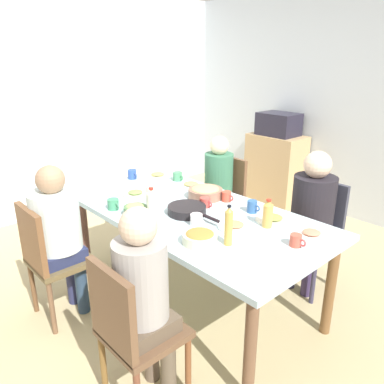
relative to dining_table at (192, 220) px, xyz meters
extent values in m
plane|color=tan|center=(0.00, 0.00, -0.69)|extent=(6.05, 6.05, 0.00)
cube|color=silver|center=(0.00, 2.58, 0.61)|extent=(5.19, 0.12, 2.60)
cube|color=silver|center=(-2.54, 0.00, 0.61)|extent=(0.12, 5.29, 2.60)
cube|color=silver|center=(0.00, 0.00, 0.05)|extent=(2.07, 1.05, 0.04)
cylinder|color=brown|center=(-0.93, -0.43, -0.33)|extent=(0.07, 0.07, 0.72)
cylinder|color=brown|center=(0.93, -0.43, -0.33)|extent=(0.07, 0.07, 0.72)
cylinder|color=brown|center=(-0.93, 0.43, -0.33)|extent=(0.07, 0.07, 0.72)
cylinder|color=brown|center=(0.93, 0.43, -0.33)|extent=(0.07, 0.07, 0.72)
cube|color=brown|center=(-0.52, 0.83, -0.25)|extent=(0.40, 0.40, 0.04)
cylinder|color=brown|center=(-0.35, 1.00, -0.48)|extent=(0.04, 0.04, 0.43)
cylinder|color=brown|center=(-0.69, 1.00, -0.48)|extent=(0.04, 0.04, 0.43)
cylinder|color=brown|center=(-0.35, 0.66, -0.48)|extent=(0.04, 0.04, 0.43)
cylinder|color=brown|center=(-0.69, 0.66, -0.48)|extent=(0.04, 0.04, 0.43)
cube|color=brown|center=(-0.52, 1.01, -0.02)|extent=(0.38, 0.04, 0.45)
cylinder|color=#312E48|center=(-0.44, 0.73, -0.47)|extent=(0.09, 0.09, 0.45)
cylinder|color=#312F50|center=(-0.60, 0.73, -0.47)|extent=(0.09, 0.09, 0.45)
cube|color=#363552|center=(-0.52, 0.83, -0.19)|extent=(0.30, 0.30, 0.10)
cylinder|color=#3A7456|center=(-0.52, 0.83, 0.07)|extent=(0.28, 0.28, 0.42)
sphere|color=beige|center=(-0.52, 0.83, 0.36)|extent=(0.18, 0.18, 0.18)
cube|color=#273A53|center=(0.52, 0.83, -0.25)|extent=(0.40, 0.40, 0.04)
cylinder|color=#253043|center=(0.69, 1.00, -0.48)|extent=(0.04, 0.04, 0.43)
cylinder|color=#2F3E44|center=(0.35, 1.00, -0.48)|extent=(0.04, 0.04, 0.43)
cylinder|color=#35324A|center=(0.69, 0.66, -0.48)|extent=(0.04, 0.04, 0.43)
cylinder|color=#32384B|center=(0.35, 0.66, -0.48)|extent=(0.04, 0.04, 0.43)
cube|color=#353745|center=(0.52, 1.01, -0.02)|extent=(0.38, 0.04, 0.45)
cylinder|color=#34284B|center=(0.60, 0.73, -0.47)|extent=(0.09, 0.09, 0.45)
cylinder|color=#363251|center=(0.44, 0.73, -0.47)|extent=(0.09, 0.09, 0.45)
cube|color=#292D50|center=(0.52, 0.83, -0.19)|extent=(0.30, 0.30, 0.10)
cylinder|color=black|center=(0.52, 0.83, 0.07)|extent=(0.33, 0.33, 0.43)
sphere|color=beige|center=(0.52, 0.83, 0.38)|extent=(0.21, 0.21, 0.21)
cube|color=brown|center=(0.52, -0.83, -0.25)|extent=(0.40, 0.40, 0.04)
cylinder|color=brown|center=(0.35, -1.00, -0.48)|extent=(0.04, 0.04, 0.43)
cylinder|color=brown|center=(0.35, -0.66, -0.48)|extent=(0.04, 0.04, 0.43)
cylinder|color=brown|center=(0.69, -0.66, -0.48)|extent=(0.04, 0.04, 0.43)
cube|color=brown|center=(0.52, -1.01, -0.02)|extent=(0.38, 0.04, 0.45)
cylinder|color=brown|center=(0.44, -0.73, -0.47)|extent=(0.09, 0.09, 0.45)
cylinder|color=brown|center=(0.60, -0.73, -0.47)|extent=(0.09, 0.09, 0.45)
cube|color=brown|center=(0.52, -0.83, -0.19)|extent=(0.30, 0.30, 0.10)
cylinder|color=#9F9B96|center=(0.52, -0.83, 0.08)|extent=(0.28, 0.28, 0.44)
sphere|color=beige|center=(0.52, -0.83, 0.38)|extent=(0.19, 0.19, 0.19)
cube|color=brown|center=(-0.52, -0.83, -0.25)|extent=(0.40, 0.40, 0.04)
cylinder|color=brown|center=(-0.69, -1.00, -0.48)|extent=(0.04, 0.04, 0.43)
cylinder|color=brown|center=(-0.35, -1.00, -0.48)|extent=(0.04, 0.04, 0.43)
cylinder|color=brown|center=(-0.69, -0.66, -0.48)|extent=(0.04, 0.04, 0.43)
cylinder|color=brown|center=(-0.35, -0.66, -0.48)|extent=(0.04, 0.04, 0.43)
cube|color=brown|center=(-0.52, -1.01, -0.02)|extent=(0.38, 0.04, 0.45)
cylinder|color=navy|center=(-0.60, -0.73, -0.47)|extent=(0.09, 0.09, 0.45)
cylinder|color=#273B53|center=(-0.44, -0.73, -0.47)|extent=(0.09, 0.09, 0.45)
cube|color=#232A4D|center=(-0.52, -0.83, -0.19)|extent=(0.30, 0.30, 0.10)
cylinder|color=silver|center=(-0.52, -0.83, 0.07)|extent=(0.34, 0.34, 0.43)
sphere|color=#A47F5E|center=(-0.52, -0.83, 0.38)|extent=(0.20, 0.20, 0.20)
cylinder|color=white|center=(0.83, 0.28, 0.08)|extent=(0.21, 0.21, 0.01)
ellipsoid|color=tan|center=(0.83, 0.28, 0.10)|extent=(0.11, 0.11, 0.02)
cylinder|color=#E6E9C6|center=(-0.85, 0.33, 0.08)|extent=(0.22, 0.22, 0.01)
ellipsoid|color=tan|center=(-0.85, 0.33, 0.10)|extent=(0.12, 0.12, 0.02)
cylinder|color=white|center=(0.41, 0.01, 0.08)|extent=(0.23, 0.23, 0.01)
ellipsoid|color=tan|center=(0.41, 0.01, 0.10)|extent=(0.12, 0.12, 0.02)
cylinder|color=#ECE6C2|center=(-0.57, -0.12, 0.08)|extent=(0.22, 0.22, 0.01)
ellipsoid|color=#7A9E51|center=(-0.57, -0.12, 0.10)|extent=(0.12, 0.12, 0.02)
cylinder|color=#EBE7CD|center=(0.51, 0.30, 0.08)|extent=(0.24, 0.24, 0.01)
ellipsoid|color=olive|center=(0.51, 0.30, 0.10)|extent=(0.13, 0.13, 0.02)
cylinder|color=silver|center=(-0.42, 0.37, 0.08)|extent=(0.23, 0.23, 0.01)
ellipsoid|color=tan|center=(-0.42, 0.37, 0.10)|extent=(0.13, 0.13, 0.02)
cylinder|color=beige|center=(0.41, -0.31, 0.10)|extent=(0.22, 0.22, 0.06)
ellipsoid|color=#A87A35|center=(0.41, -0.31, 0.14)|extent=(0.17, 0.17, 0.04)
cylinder|color=#4E7A49|center=(-0.22, -0.35, 0.11)|extent=(0.17, 0.17, 0.07)
ellipsoid|color=#88AD60|center=(-0.22, -0.35, 0.14)|extent=(0.13, 0.13, 0.04)
cylinder|color=#91654F|center=(-0.14, 0.27, 0.11)|extent=(0.28, 0.28, 0.08)
ellipsoid|color=#D4B66E|center=(-0.14, 0.27, 0.15)|extent=(0.22, 0.22, 0.04)
cylinder|color=black|center=(0.01, -0.06, 0.10)|extent=(0.28, 0.28, 0.06)
cylinder|color=black|center=(0.24, -0.06, 0.12)|extent=(0.18, 0.02, 0.02)
cylinder|color=#C7523E|center=(0.83, 0.09, 0.11)|extent=(0.07, 0.07, 0.08)
torus|color=#C74544|center=(0.88, 0.09, 0.11)|extent=(0.05, 0.01, 0.05)
cylinder|color=#2E4FA3|center=(-0.96, 0.12, 0.12)|extent=(0.08, 0.08, 0.09)
torus|color=#385496|center=(-0.91, 0.12, 0.12)|extent=(0.05, 0.01, 0.05)
cylinder|color=white|center=(0.21, -0.15, 0.11)|extent=(0.08, 0.08, 0.08)
torus|color=white|center=(0.26, -0.15, 0.11)|extent=(0.05, 0.01, 0.05)
cylinder|color=#CF4A35|center=(0.03, 0.34, 0.11)|extent=(0.07, 0.07, 0.08)
torus|color=#CB433A|center=(0.08, 0.34, 0.11)|extent=(0.05, 0.01, 0.05)
cylinder|color=#C8453D|center=(0.01, 0.13, 0.11)|extent=(0.08, 0.08, 0.07)
torus|color=#D34446|center=(0.06, 0.13, 0.11)|extent=(0.05, 0.01, 0.05)
cylinder|color=#315D9A|center=(0.32, 0.31, 0.12)|extent=(0.07, 0.07, 0.09)
torus|color=#365B9F|center=(0.36, 0.31, 0.12)|extent=(0.05, 0.01, 0.05)
cylinder|color=#418F66|center=(-0.42, -0.41, 0.11)|extent=(0.08, 0.08, 0.08)
torus|color=#488966|center=(-0.37, -0.41, 0.11)|extent=(0.05, 0.01, 0.05)
cylinder|color=#4C9264|center=(-0.64, 0.40, 0.11)|extent=(0.08, 0.08, 0.08)
torus|color=#49935D|center=(-0.58, 0.40, 0.11)|extent=(0.05, 0.01, 0.05)
cylinder|color=gold|center=(0.55, -0.20, 0.18)|extent=(0.05, 0.05, 0.22)
cone|color=gold|center=(0.55, -0.20, 0.31)|extent=(0.05, 0.05, 0.03)
cylinder|color=black|center=(0.55, -0.20, 0.33)|extent=(0.03, 0.03, 0.01)
cylinder|color=silver|center=(-0.20, -0.24, 0.17)|extent=(0.06, 0.06, 0.19)
cone|color=silver|center=(-0.20, -0.24, 0.28)|extent=(0.05, 0.05, 0.03)
cylinder|color=white|center=(-0.20, -0.24, 0.30)|extent=(0.03, 0.03, 0.01)
cylinder|color=silver|center=(-0.11, -0.29, 0.16)|extent=(0.07, 0.07, 0.18)
cone|color=beige|center=(-0.11, -0.29, 0.27)|extent=(0.06, 0.06, 0.03)
cylinder|color=red|center=(-0.11, -0.29, 0.29)|extent=(0.03, 0.03, 0.01)
cylinder|color=gold|center=(0.55, 0.19, 0.15)|extent=(0.07, 0.07, 0.16)
cone|color=gold|center=(0.55, 0.19, 0.25)|extent=(0.06, 0.06, 0.03)
cylinder|color=red|center=(0.55, 0.19, 0.27)|extent=(0.03, 0.03, 0.01)
cube|color=tan|center=(-0.88, 2.28, -0.24)|extent=(0.70, 0.44, 0.90)
cube|color=black|center=(-0.88, 2.28, 0.35)|extent=(0.48, 0.36, 0.28)
camera|label=1|loc=(1.94, -1.77, 1.16)|focal=35.70mm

